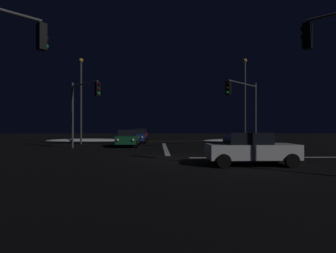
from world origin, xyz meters
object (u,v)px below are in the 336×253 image
sedan_green (128,138)px  streetlamp_left_near (81,95)px  sedan_red (140,135)px  sedan_white_crossing (250,149)px  traffic_signal_ne (244,101)px  traffic_signal_nw (83,102)px  sedan_black (141,133)px  sedan_blue (137,136)px  streetlamp_right_near (245,95)px

sedan_green → streetlamp_left_near: bearing=144.3°
sedan_red → sedan_white_crossing: 25.24m
sedan_white_crossing → streetlamp_left_near: (-12.61, 16.60, 4.45)m
sedan_green → traffic_signal_ne: size_ratio=0.75×
traffic_signal_ne → sedan_white_crossing: bearing=-105.9°
sedan_red → traffic_signal_nw: size_ratio=0.76×
sedan_black → traffic_signal_nw: 21.18m
sedan_green → sedan_red: same height
sedan_black → sedan_white_crossing: 31.62m
traffic_signal_nw → traffic_signal_ne: size_ratio=0.99×
sedan_green → sedan_white_crossing: bearing=-60.4°
sedan_black → traffic_signal_nw: traffic_signal_nw is taller
sedan_blue → sedan_white_crossing: same height
sedan_blue → sedan_green: bearing=-94.2°
sedan_green → sedan_red: 11.59m
sedan_black → sedan_white_crossing: size_ratio=1.00×
sedan_green → traffic_signal_nw: (-3.45, -2.57, 3.14)m
sedan_white_crossing → traffic_signal_ne: traffic_signal_ne is taller
sedan_red → sedan_white_crossing: (6.80, -24.31, 0.00)m
streetlamp_right_near → sedan_blue: bearing=170.4°
traffic_signal_nw → traffic_signal_ne: bearing=-1.0°
sedan_red → traffic_signal_ne: size_ratio=0.75×
sedan_white_crossing → traffic_signal_ne: bearing=74.1°
sedan_white_crossing → streetlamp_left_near: size_ratio=0.47×
traffic_signal_nw → streetlamp_left_near: 6.85m
sedan_red → streetlamp_left_near: size_ratio=0.47×
sedan_blue → sedan_black: same height
sedan_green → streetlamp_right_near: (12.23, 3.87, 4.52)m
sedan_red → streetlamp_right_near: (11.81, -7.71, 4.52)m
traffic_signal_nw → streetlamp_right_near: (15.68, 6.44, 1.38)m
sedan_red → sedan_blue: bearing=-89.9°
traffic_signal_nw → traffic_signal_ne: 13.51m
streetlamp_left_near → streetlamp_right_near: 17.61m
sedan_white_crossing → sedan_green: bearing=119.6°
sedan_black → traffic_signal_ne: size_ratio=0.75×
sedan_white_crossing → streetlamp_right_near: bearing=73.2°
sedan_black → streetlamp_right_near: bearing=-49.5°
traffic_signal_ne → streetlamp_right_near: (2.17, 6.67, 1.30)m
sedan_blue → traffic_signal_ne: (9.63, -8.66, 3.22)m
sedan_red → streetlamp_left_near: streetlamp_left_near is taller
sedan_white_crossing → traffic_signal_nw: size_ratio=0.76×
streetlamp_right_near → traffic_signal_nw: bearing=-157.7°
sedan_black → streetlamp_left_near: (-5.49, -14.21, 4.45)m
sedan_green → traffic_signal_nw: size_ratio=0.76×
sedan_white_crossing → streetlamp_right_near: streetlamp_right_near is taller
sedan_green → traffic_signal_nw: traffic_signal_nw is taller
streetlamp_right_near → sedan_red: bearing=146.9°
sedan_red → streetlamp_left_near: (-5.81, -7.71, 4.45)m
sedan_green → sedan_black: 18.08m
sedan_red → streetlamp_right_near: size_ratio=0.47×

